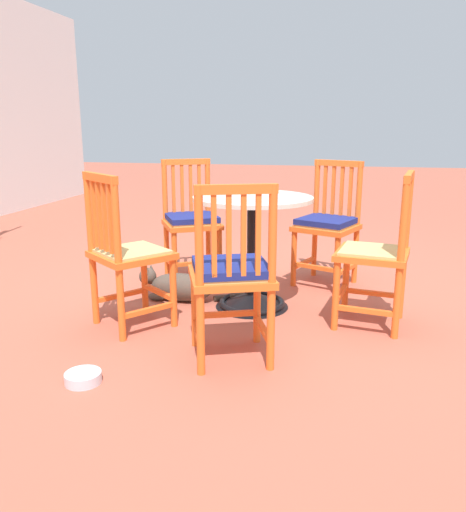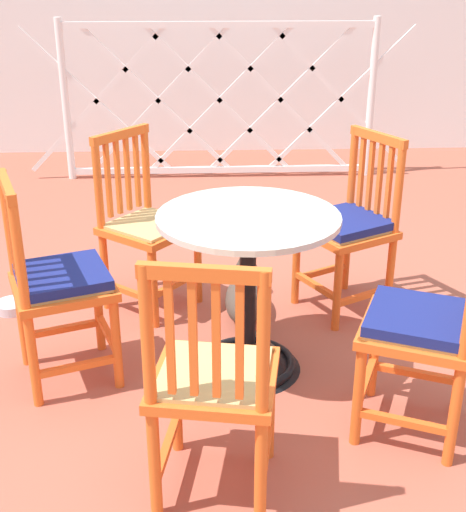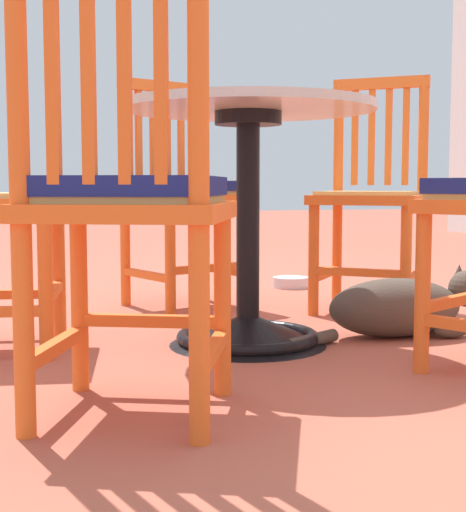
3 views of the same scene
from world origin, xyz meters
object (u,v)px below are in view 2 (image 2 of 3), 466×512
object	(u,v)px
orange_chair_near_fence	(349,227)
orange_chair_tucked_in	(213,384)
tabby_cat	(245,296)
cafe_table	(247,311)
orange_chair_facing_out	(57,284)
orange_chair_by_planter	(146,227)
pet_water_bowl	(12,306)
orange_chair_at_corner	(424,327)

from	to	relation	value
orange_chair_near_fence	orange_chair_tucked_in	size ratio (longest dim) A/B	1.00
orange_chair_near_fence	tabby_cat	distance (m)	0.63
cafe_table	orange_chair_near_fence	xyz separation A→B (m)	(0.54, 0.57, 0.16)
orange_chair_facing_out	orange_chair_by_planter	bearing A→B (deg)	65.25
orange_chair_near_fence	orange_chair_by_planter	distance (m)	1.03
pet_water_bowl	orange_chair_tucked_in	bearing A→B (deg)	-52.92
orange_chair_by_planter	orange_chair_facing_out	size ratio (longest dim) A/B	1.00
orange_chair_at_corner	orange_chair_facing_out	xyz separation A→B (m)	(-1.41, 0.43, 0.00)
orange_chair_tucked_in	tabby_cat	bearing A→B (deg)	81.89
orange_chair_facing_out	pet_water_bowl	xyz separation A→B (m)	(-0.39, 0.62, -0.42)
tabby_cat	orange_chair_facing_out	bearing A→B (deg)	-145.81
orange_chair_by_planter	orange_chair_facing_out	bearing A→B (deg)	-114.75
cafe_table	orange_chair_by_planter	bearing A→B (deg)	126.27
orange_chair_near_fence	cafe_table	bearing A→B (deg)	-133.79
cafe_table	orange_chair_by_planter	distance (m)	0.82
orange_chair_by_planter	orange_chair_facing_out	xyz separation A→B (m)	(-0.31, -0.68, 0.01)
orange_chair_facing_out	tabby_cat	xyz separation A→B (m)	(0.82, 0.56, -0.35)
orange_chair_by_planter	orange_chair_tucked_in	size ratio (longest dim) A/B	1.00
orange_chair_near_fence	pet_water_bowl	bearing A→B (deg)	179.10
orange_chair_at_corner	pet_water_bowl	size ratio (longest dim) A/B	5.36
orange_chair_at_corner	orange_chair_by_planter	size ratio (longest dim) A/B	1.00
orange_chair_facing_out	tabby_cat	world-z (taller)	orange_chair_facing_out
orange_chair_by_planter	orange_chair_near_fence	bearing A→B (deg)	-4.80
pet_water_bowl	orange_chair_at_corner	bearing A→B (deg)	-30.19
orange_chair_at_corner	pet_water_bowl	world-z (taller)	orange_chair_at_corner
tabby_cat	pet_water_bowl	distance (m)	1.22
orange_chair_facing_out	pet_water_bowl	size ratio (longest dim) A/B	5.36
cafe_table	orange_chair_at_corner	distance (m)	0.79
orange_chair_facing_out	pet_water_bowl	world-z (taller)	orange_chair_facing_out
orange_chair_at_corner	tabby_cat	world-z (taller)	orange_chair_at_corner
cafe_table	tabby_cat	world-z (taller)	cafe_table
orange_chair_near_fence	orange_chair_by_planter	world-z (taller)	same
orange_chair_tucked_in	orange_chair_by_planter	bearing A→B (deg)	102.70
orange_chair_near_fence	orange_chair_by_planter	size ratio (longest dim) A/B	1.00
cafe_table	orange_chair_facing_out	distance (m)	0.81
cafe_table	orange_chair_tucked_in	size ratio (longest dim) A/B	0.83
orange_chair_near_fence	tabby_cat	xyz separation A→B (m)	(-0.52, -0.04, -0.35)
orange_chair_facing_out	pet_water_bowl	bearing A→B (deg)	122.22
orange_chair_near_fence	orange_chair_tucked_in	world-z (taller)	same
orange_chair_by_planter	tabby_cat	distance (m)	0.62
orange_chair_near_fence	orange_chair_tucked_in	bearing A→B (deg)	-117.83
orange_chair_facing_out	orange_chair_tucked_in	world-z (taller)	same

